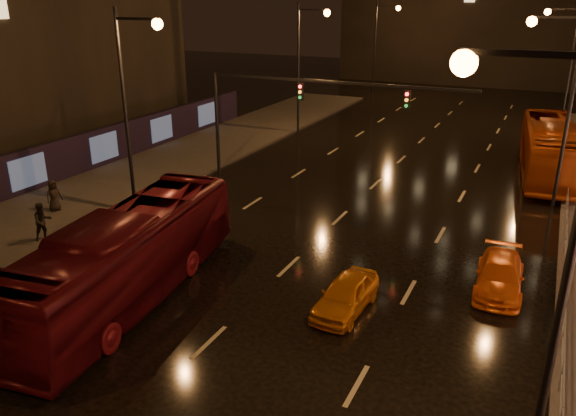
{
  "coord_description": "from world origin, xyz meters",
  "views": [
    {
      "loc": [
        8.89,
        -8.77,
        10.42
      ],
      "look_at": [
        -0.11,
        10.17,
        2.5
      ],
      "focal_mm": 35.0,
      "sensor_mm": 36.0,
      "label": 1
    }
  ],
  "objects_px": {
    "bus_red": "(127,257)",
    "bus_curb": "(549,149)",
    "taxi_far": "(500,275)",
    "pedestrian_c": "(54,196)",
    "taxi_near": "(346,295)",
    "pedestrian_b": "(43,221)"
  },
  "relations": [
    {
      "from": "bus_red",
      "to": "bus_curb",
      "type": "xyz_separation_m",
      "value": [
        13.13,
        23.1,
        0.01
      ]
    },
    {
      "from": "taxi_far",
      "to": "pedestrian_c",
      "type": "distance_m",
      "value": 21.44
    },
    {
      "from": "taxi_near",
      "to": "bus_curb",
      "type": "bearing_deg",
      "value": 77.5
    },
    {
      "from": "bus_red",
      "to": "taxi_far",
      "type": "xyz_separation_m",
      "value": [
        12.13,
        6.46,
        -1.06
      ]
    },
    {
      "from": "taxi_far",
      "to": "pedestrian_c",
      "type": "xyz_separation_m",
      "value": [
        -21.4,
        -1.28,
        0.35
      ]
    },
    {
      "from": "pedestrian_c",
      "to": "bus_curb",
      "type": "bearing_deg",
      "value": -33.27
    },
    {
      "from": "pedestrian_b",
      "to": "bus_curb",
      "type": "bearing_deg",
      "value": -24.84
    },
    {
      "from": "taxi_near",
      "to": "taxi_far",
      "type": "distance_m",
      "value": 6.12
    },
    {
      "from": "bus_curb",
      "to": "pedestrian_b",
      "type": "xyz_separation_m",
      "value": [
        -20.0,
        -20.79,
        -0.66
      ]
    },
    {
      "from": "bus_red",
      "to": "pedestrian_c",
      "type": "xyz_separation_m",
      "value": [
        -9.27,
        5.18,
        -0.71
      ]
    },
    {
      "from": "bus_curb",
      "to": "pedestrian_c",
      "type": "relative_size",
      "value": 7.48
    },
    {
      "from": "bus_curb",
      "to": "pedestrian_b",
      "type": "distance_m",
      "value": 28.85
    },
    {
      "from": "taxi_far",
      "to": "pedestrian_b",
      "type": "relative_size",
      "value": 2.39
    },
    {
      "from": "bus_red",
      "to": "taxi_near",
      "type": "xyz_separation_m",
      "value": [
        7.42,
        2.56,
        -1.04
      ]
    },
    {
      "from": "bus_red",
      "to": "pedestrian_b",
      "type": "bearing_deg",
      "value": 153.91
    },
    {
      "from": "bus_red",
      "to": "pedestrian_b",
      "type": "distance_m",
      "value": 7.27
    },
    {
      "from": "bus_curb",
      "to": "taxi_near",
      "type": "height_order",
      "value": "bus_curb"
    },
    {
      "from": "bus_curb",
      "to": "taxi_near",
      "type": "bearing_deg",
      "value": -111.03
    },
    {
      "from": "bus_red",
      "to": "bus_curb",
      "type": "distance_m",
      "value": 26.57
    },
    {
      "from": "bus_red",
      "to": "bus_curb",
      "type": "bearing_deg",
      "value": 52.89
    },
    {
      "from": "taxi_far",
      "to": "bus_curb",
      "type": "bearing_deg",
      "value": 83.36
    },
    {
      "from": "bus_curb",
      "to": "taxi_far",
      "type": "relative_size",
      "value": 2.91
    }
  ]
}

